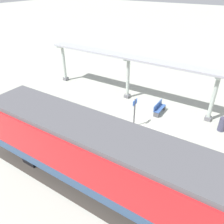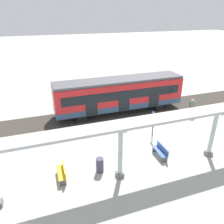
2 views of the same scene
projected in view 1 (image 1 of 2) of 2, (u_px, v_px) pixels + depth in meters
ground_plane at (144, 129)px, 15.47m from camera, size 176.00×176.00×0.00m
tactile_edge_strip at (116, 161)px, 12.75m from camera, size 0.42×26.34×0.01m
trackbed at (98, 182)px, 11.44m from camera, size 3.20×38.34×0.01m
train_near_carriage at (98, 156)px, 10.45m from camera, size 2.65×12.81×3.48m
canopy_pillar_second at (213, 99)px, 15.48m from camera, size 1.10×0.44×3.56m
canopy_pillar_third at (128, 78)px, 18.58m from camera, size 1.10×0.44×3.56m
canopy_pillar_fourth at (64, 63)px, 21.87m from camera, size 1.10×0.44×3.56m
canopy_beam at (168, 64)px, 16.14m from camera, size 1.20×21.74×0.16m
bench_mid_platform at (159, 108)px, 17.06m from camera, size 1.50×0.46×0.86m
trash_bin at (222, 124)px, 15.06m from camera, size 0.48×0.48×1.00m
platform_info_sign at (135, 110)px, 15.04m from camera, size 0.56×0.10×2.20m
passenger_waiting_near_edge at (52, 106)px, 16.04m from camera, size 0.24×0.51×1.74m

